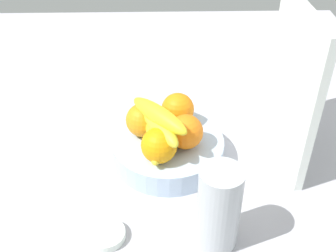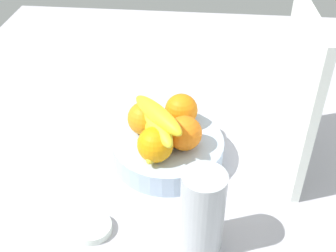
{
  "view_description": "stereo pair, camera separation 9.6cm",
  "coord_description": "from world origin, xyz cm",
  "px_view_note": "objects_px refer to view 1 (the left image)",
  "views": [
    {
      "loc": [
        77.76,
        -0.72,
        67.12
      ],
      "look_at": [
        0.84,
        1.09,
        9.53
      ],
      "focal_mm": 45.68,
      "sensor_mm": 36.0,
      "label": 1
    },
    {
      "loc": [
        77.39,
        8.83,
        67.12
      ],
      "look_at": [
        0.84,
        1.09,
        9.53
      ],
      "focal_mm": 45.68,
      "sensor_mm": 36.0,
      "label": 2
    }
  ],
  "objects_px": {
    "orange_front_left": "(178,109)",
    "jar_lid": "(106,235)",
    "orange_center": "(159,145)",
    "banana_bunch": "(158,127)",
    "orange_front_right": "(143,120)",
    "cutting_board": "(293,87)",
    "thermos_tumbler": "(219,208)",
    "orange_back_left": "(186,132)",
    "fruit_bowl": "(168,149)"
  },
  "relations": [
    {
      "from": "orange_front_right",
      "to": "jar_lid",
      "type": "xyz_separation_m",
      "value": [
        0.26,
        -0.07,
        -0.09
      ]
    },
    {
      "from": "fruit_bowl",
      "to": "banana_bunch",
      "type": "bearing_deg",
      "value": -45.07
    },
    {
      "from": "banana_bunch",
      "to": "thermos_tumbler",
      "type": "distance_m",
      "value": 0.25
    },
    {
      "from": "orange_back_left",
      "to": "cutting_board",
      "type": "relative_size",
      "value": 0.22
    },
    {
      "from": "cutting_board",
      "to": "jar_lid",
      "type": "bearing_deg",
      "value": -60.07
    },
    {
      "from": "orange_front_left",
      "to": "orange_front_right",
      "type": "height_order",
      "value": "same"
    },
    {
      "from": "orange_front_right",
      "to": "jar_lid",
      "type": "height_order",
      "value": "orange_front_right"
    },
    {
      "from": "orange_center",
      "to": "orange_front_left",
      "type": "bearing_deg",
      "value": 161.4
    },
    {
      "from": "banana_bunch",
      "to": "jar_lid",
      "type": "bearing_deg",
      "value": -26.37
    },
    {
      "from": "fruit_bowl",
      "to": "banana_bunch",
      "type": "distance_m",
      "value": 0.09
    },
    {
      "from": "orange_back_left",
      "to": "thermos_tumbler",
      "type": "bearing_deg",
      "value": 12.21
    },
    {
      "from": "orange_back_left",
      "to": "jar_lid",
      "type": "xyz_separation_m",
      "value": [
        0.21,
        -0.16,
        -0.09
      ]
    },
    {
      "from": "thermos_tumbler",
      "to": "fruit_bowl",
      "type": "bearing_deg",
      "value": -160.29
    },
    {
      "from": "cutting_board",
      "to": "thermos_tumbler",
      "type": "distance_m",
      "value": 0.34
    },
    {
      "from": "orange_back_left",
      "to": "orange_front_right",
      "type": "bearing_deg",
      "value": -115.72
    },
    {
      "from": "orange_front_right",
      "to": "thermos_tumbler",
      "type": "xyz_separation_m",
      "value": [
        0.27,
        0.14,
        -0.01
      ]
    },
    {
      "from": "orange_front_left",
      "to": "orange_center",
      "type": "height_order",
      "value": "same"
    },
    {
      "from": "orange_front_right",
      "to": "thermos_tumbler",
      "type": "relative_size",
      "value": 0.44
    },
    {
      "from": "cutting_board",
      "to": "thermos_tumbler",
      "type": "xyz_separation_m",
      "value": [
        0.27,
        -0.19,
        -0.09
      ]
    },
    {
      "from": "orange_front_right",
      "to": "thermos_tumbler",
      "type": "distance_m",
      "value": 0.3
    },
    {
      "from": "orange_center",
      "to": "orange_back_left",
      "type": "distance_m",
      "value": 0.07
    },
    {
      "from": "fruit_bowl",
      "to": "orange_center",
      "type": "bearing_deg",
      "value": -17.03
    },
    {
      "from": "banana_bunch",
      "to": "orange_front_right",
      "type": "bearing_deg",
      "value": -142.52
    },
    {
      "from": "fruit_bowl",
      "to": "orange_center",
      "type": "xyz_separation_m",
      "value": [
        0.07,
        -0.02,
        0.07
      ]
    },
    {
      "from": "banana_bunch",
      "to": "orange_center",
      "type": "bearing_deg",
      "value": 1.52
    },
    {
      "from": "banana_bunch",
      "to": "cutting_board",
      "type": "height_order",
      "value": "cutting_board"
    },
    {
      "from": "orange_front_right",
      "to": "orange_center",
      "type": "bearing_deg",
      "value": 21.92
    },
    {
      "from": "orange_front_left",
      "to": "jar_lid",
      "type": "bearing_deg",
      "value": -26.72
    },
    {
      "from": "banana_bunch",
      "to": "jar_lid",
      "type": "height_order",
      "value": "banana_bunch"
    },
    {
      "from": "cutting_board",
      "to": "orange_front_left",
      "type": "bearing_deg",
      "value": -102.47
    },
    {
      "from": "orange_center",
      "to": "banana_bunch",
      "type": "relative_size",
      "value": 0.43
    },
    {
      "from": "fruit_bowl",
      "to": "thermos_tumbler",
      "type": "distance_m",
      "value": 0.26
    },
    {
      "from": "orange_front_left",
      "to": "orange_back_left",
      "type": "bearing_deg",
      "value": 8.96
    },
    {
      "from": "fruit_bowl",
      "to": "jar_lid",
      "type": "bearing_deg",
      "value": -28.51
    },
    {
      "from": "orange_front_right",
      "to": "jar_lid",
      "type": "relative_size",
      "value": 1.03
    },
    {
      "from": "cutting_board",
      "to": "jar_lid",
      "type": "height_order",
      "value": "cutting_board"
    },
    {
      "from": "cutting_board",
      "to": "jar_lid",
      "type": "distance_m",
      "value": 0.51
    },
    {
      "from": "orange_front_left",
      "to": "banana_bunch",
      "type": "bearing_deg",
      "value": -27.52
    },
    {
      "from": "fruit_bowl",
      "to": "orange_front_right",
      "type": "distance_m",
      "value": 0.09
    },
    {
      "from": "orange_back_left",
      "to": "thermos_tumbler",
      "type": "height_order",
      "value": "thermos_tumbler"
    },
    {
      "from": "cutting_board",
      "to": "thermos_tumbler",
      "type": "relative_size",
      "value": 2.03
    },
    {
      "from": "fruit_bowl",
      "to": "cutting_board",
      "type": "height_order",
      "value": "cutting_board"
    },
    {
      "from": "orange_front_right",
      "to": "orange_back_left",
      "type": "xyz_separation_m",
      "value": [
        0.05,
        0.1,
        0.0
      ]
    },
    {
      "from": "orange_center",
      "to": "orange_back_left",
      "type": "relative_size",
      "value": 1.0
    },
    {
      "from": "thermos_tumbler",
      "to": "orange_front_right",
      "type": "bearing_deg",
      "value": -151.6
    },
    {
      "from": "orange_back_left",
      "to": "cutting_board",
      "type": "distance_m",
      "value": 0.25
    },
    {
      "from": "thermos_tumbler",
      "to": "cutting_board",
      "type": "bearing_deg",
      "value": 144.8
    },
    {
      "from": "orange_center",
      "to": "banana_bunch",
      "type": "bearing_deg",
      "value": -178.48
    },
    {
      "from": "orange_front_right",
      "to": "orange_back_left",
      "type": "relative_size",
      "value": 1.0
    },
    {
      "from": "jar_lid",
      "to": "orange_front_left",
      "type": "bearing_deg",
      "value": 153.28
    }
  ]
}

